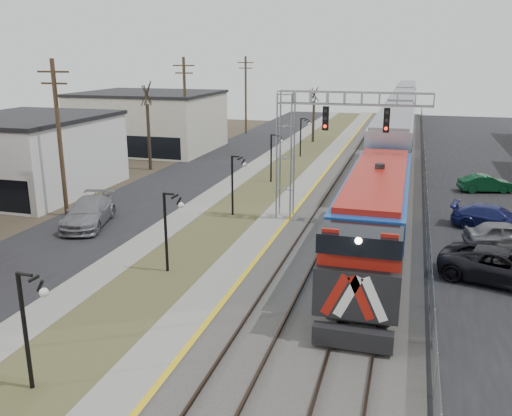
% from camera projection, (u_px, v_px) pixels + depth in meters
% --- Properties ---
extents(street_west, '(7.00, 120.00, 0.04)m').
position_uv_depth(street_west, '(173.00, 184.00, 44.11)').
color(street_west, black).
rests_on(street_west, ground).
extents(sidewalk, '(2.00, 120.00, 0.08)m').
position_uv_depth(sidewalk, '(225.00, 188.00, 42.90)').
color(sidewalk, gray).
rests_on(sidewalk, ground).
extents(grass_median, '(4.00, 120.00, 0.06)m').
position_uv_depth(grass_median, '(261.00, 190.00, 42.10)').
color(grass_median, '#4D502A').
rests_on(grass_median, ground).
extents(platform, '(2.00, 120.00, 0.24)m').
position_uv_depth(platform, '(299.00, 192.00, 41.28)').
color(platform, gray).
rests_on(platform, ground).
extents(ballast_bed, '(8.00, 120.00, 0.20)m').
position_uv_depth(ballast_bed, '(365.00, 197.00, 39.95)').
color(ballast_bed, '#595651').
rests_on(ballast_bed, ground).
extents(platform_edge, '(0.24, 120.00, 0.01)m').
position_uv_depth(platform_edge, '(310.00, 191.00, 41.01)').
color(platform_edge, gold).
rests_on(platform_edge, platform).
extents(track_near, '(1.58, 120.00, 0.15)m').
position_uv_depth(track_near, '(338.00, 193.00, 40.43)').
color(track_near, '#2D2119').
rests_on(track_near, ballast_bed).
extents(track_far, '(1.58, 120.00, 0.15)m').
position_uv_depth(track_far, '(386.00, 196.00, 39.50)').
color(track_far, '#2D2119').
rests_on(track_far, ballast_bed).
extents(train, '(3.00, 85.85, 5.33)m').
position_uv_depth(train, '(399.00, 124.00, 59.31)').
color(train, '#13419C').
rests_on(train, ground).
extents(signal_gantry, '(9.00, 1.07, 8.15)m').
position_uv_depth(signal_gantry, '(313.00, 134.00, 32.71)').
color(signal_gantry, gray).
rests_on(signal_gantry, ground).
extents(lampposts, '(0.14, 62.14, 4.00)m').
position_uv_depth(lampposts, '(168.00, 231.00, 26.12)').
color(lampposts, black).
rests_on(lampposts, ground).
extents(utility_poles, '(0.28, 80.28, 10.00)m').
position_uv_depth(utility_poles, '(60.00, 140.00, 34.31)').
color(utility_poles, '#4C3823').
rests_on(utility_poles, ground).
extents(fence, '(0.04, 120.00, 1.60)m').
position_uv_depth(fence, '(426.00, 191.00, 38.63)').
color(fence, gray).
rests_on(fence, ground).
extents(bare_trees, '(12.30, 42.30, 5.95)m').
position_uv_depth(bare_trees, '(178.00, 144.00, 47.30)').
color(bare_trees, '#382D23').
rests_on(bare_trees, ground).
extents(car_lot_c, '(6.14, 4.07, 1.57)m').
position_uv_depth(car_lot_c, '(503.00, 268.00, 24.86)').
color(car_lot_c, black).
rests_on(car_lot_c, ground).
extents(car_lot_d, '(5.29, 3.04, 1.44)m').
position_uv_depth(car_lot_d, '(494.00, 218.00, 32.56)').
color(car_lot_d, navy).
rests_on(car_lot_d, ground).
extents(car_lot_e, '(4.57, 2.47, 1.48)m').
position_uv_depth(car_lot_e, '(506.00, 236.00, 29.36)').
color(car_lot_e, slate).
rests_on(car_lot_e, ground).
extents(car_lot_f, '(4.21, 2.36, 1.31)m').
position_uv_depth(car_lot_f, '(486.00, 184.00, 41.47)').
color(car_lot_f, '#0D4122').
rests_on(car_lot_f, ground).
extents(car_street_b, '(3.80, 6.10, 1.65)m').
position_uv_depth(car_street_b, '(89.00, 213.00, 33.29)').
color(car_street_b, gray).
rests_on(car_street_b, ground).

